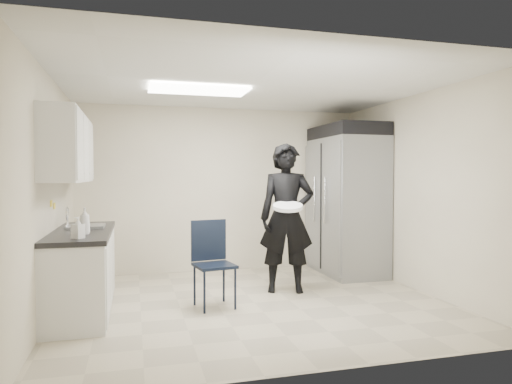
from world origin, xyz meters
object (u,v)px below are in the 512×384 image
object	(u,v)px
lower_counter	(82,273)
man_tuxedo	(287,218)
commercial_fridge	(347,206)
folding_chair	(214,266)

from	to	relation	value
lower_counter	man_tuxedo	world-z (taller)	man_tuxedo
lower_counter	commercial_fridge	world-z (taller)	commercial_fridge
lower_counter	folding_chair	size ratio (longest dim) A/B	1.96
commercial_fridge	folding_chair	xyz separation A→B (m)	(-2.32, -1.33, -0.57)
commercial_fridge	folding_chair	distance (m)	2.74
man_tuxedo	lower_counter	bearing A→B (deg)	-159.26
man_tuxedo	commercial_fridge	bearing A→B (deg)	49.53
commercial_fridge	man_tuxedo	bearing A→B (deg)	-146.23
lower_counter	man_tuxedo	size ratio (longest dim) A/B	0.98
commercial_fridge	man_tuxedo	world-z (taller)	commercial_fridge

